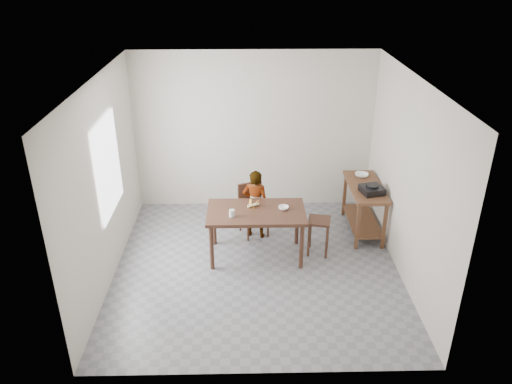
{
  "coord_description": "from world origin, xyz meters",
  "views": [
    {
      "loc": [
        -0.14,
        -5.96,
        4.1
      ],
      "look_at": [
        0.0,
        0.4,
        1.0
      ],
      "focal_mm": 35.0,
      "sensor_mm": 36.0,
      "label": 1
    }
  ],
  "objects_px": {
    "stool": "(318,236)",
    "prep_counter": "(363,208)",
    "child": "(255,204)",
    "dining_table": "(256,234)",
    "dining_chair": "(254,211)"
  },
  "relations": [
    {
      "from": "dining_table",
      "to": "dining_chair",
      "type": "distance_m",
      "value": 0.64
    },
    {
      "from": "dining_table",
      "to": "dining_chair",
      "type": "relative_size",
      "value": 1.7
    },
    {
      "from": "prep_counter",
      "to": "child",
      "type": "bearing_deg",
      "value": -175.92
    },
    {
      "from": "prep_counter",
      "to": "child",
      "type": "height_order",
      "value": "child"
    },
    {
      "from": "prep_counter",
      "to": "stool",
      "type": "bearing_deg",
      "value": -141.46
    },
    {
      "from": "stool",
      "to": "prep_counter",
      "type": "bearing_deg",
      "value": 38.54
    },
    {
      "from": "prep_counter",
      "to": "stool",
      "type": "xyz_separation_m",
      "value": [
        -0.8,
        -0.63,
        -0.12
      ]
    },
    {
      "from": "dining_table",
      "to": "prep_counter",
      "type": "bearing_deg",
      "value": 22.15
    },
    {
      "from": "prep_counter",
      "to": "dining_chair",
      "type": "bearing_deg",
      "value": -178.04
    },
    {
      "from": "child",
      "to": "prep_counter",
      "type": "bearing_deg",
      "value": -161.49
    },
    {
      "from": "child",
      "to": "dining_table",
      "type": "bearing_deg",
      "value": 104.29
    },
    {
      "from": "dining_table",
      "to": "dining_chair",
      "type": "bearing_deg",
      "value": 91.76
    },
    {
      "from": "dining_table",
      "to": "child",
      "type": "xyz_separation_m",
      "value": [
        0.0,
        0.58,
        0.19
      ]
    },
    {
      "from": "stool",
      "to": "child",
      "type": "bearing_deg",
      "value": 151.0
    },
    {
      "from": "dining_table",
      "to": "prep_counter",
      "type": "relative_size",
      "value": 1.17
    }
  ]
}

